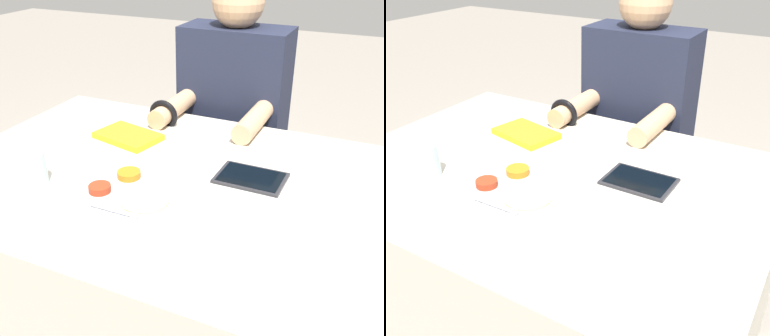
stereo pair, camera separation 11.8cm
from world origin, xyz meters
TOP-DOWN VIEW (x-y plane):
  - dining_table at (0.00, 0.00)m, footprint 1.25×0.91m
  - thali_tray at (-0.01, -0.14)m, footprint 0.33×0.33m
  - red_notebook at (-0.20, 0.17)m, footprint 0.23×0.18m
  - tablet_device at (0.25, 0.07)m, footprint 0.19×0.14m
  - person_diner at (-0.00, 0.62)m, footprint 0.41×0.47m
  - drinking_glass at (-0.28, -0.19)m, footprint 0.07×0.07m

SIDE VIEW (x-z plane):
  - dining_table at x=0.00m, z-range 0.00..0.73m
  - person_diner at x=0.00m, z-range -0.04..1.18m
  - tablet_device at x=0.25m, z-range 0.73..0.74m
  - thali_tray at x=-0.01m, z-range 0.73..0.75m
  - red_notebook at x=-0.20m, z-range 0.73..0.75m
  - drinking_glass at x=-0.28m, z-range 0.73..0.83m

